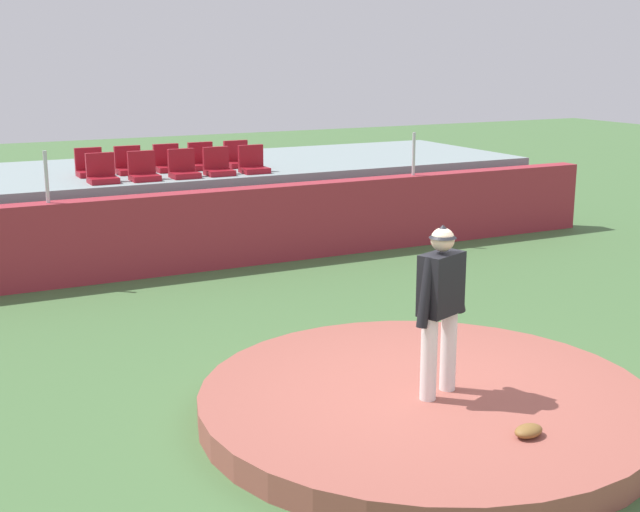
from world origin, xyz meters
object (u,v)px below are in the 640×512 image
at_px(stadium_chair_4, 253,164).
at_px(stadium_chair_6, 129,165).
at_px(stadium_chair_5, 90,167).
at_px(stadium_chair_8, 202,161).
at_px(baseball, 447,349).
at_px(stadium_chair_9, 238,159).
at_px(stadium_chair_0, 102,174).
at_px(pitcher, 441,298).
at_px(stadium_chair_7, 168,163).
at_px(fielding_glove, 529,431).
at_px(stadium_chair_3, 218,166).
at_px(stadium_chair_2, 183,169).
at_px(stadium_chair_1, 143,171).

distance_m(stadium_chair_4, stadium_chair_6, 2.27).
relative_size(stadium_chair_5, stadium_chair_8, 1.00).
relative_size(baseball, stadium_chair_9, 0.15).
relative_size(baseball, stadium_chair_0, 0.15).
relative_size(pitcher, stadium_chair_6, 3.49).
height_order(stadium_chair_7, stadium_chair_8, same).
relative_size(pitcher, baseball, 23.59).
relative_size(stadium_chair_0, stadium_chair_9, 1.00).
bearing_deg(stadium_chair_0, stadium_chair_6, -128.40).
distance_m(fielding_glove, stadium_chair_3, 9.27).
height_order(stadium_chair_2, stadium_chair_7, same).
height_order(pitcher, stadium_chair_5, pitcher).
height_order(stadium_chair_8, stadium_chair_9, same).
height_order(stadium_chair_2, stadium_chair_5, same).
bearing_deg(stadium_chair_9, stadium_chair_2, 33.28).
height_order(stadium_chair_1, stadium_chair_8, same).
bearing_deg(stadium_chair_8, stadium_chair_1, 33.62).
distance_m(stadium_chair_0, stadium_chair_2, 1.44).
relative_size(stadium_chair_0, stadium_chair_7, 1.00).
xyz_separation_m(stadium_chair_0, stadium_chair_9, (2.84, 0.89, 0.00)).
xyz_separation_m(pitcher, stadium_chair_7, (-0.03, 8.88, 0.33)).
relative_size(stadium_chair_3, stadium_chair_6, 1.00).
bearing_deg(stadium_chair_0, stadium_chair_2, 178.88).
distance_m(baseball, stadium_chair_1, 7.27).
relative_size(stadium_chair_0, stadium_chair_6, 1.00).
bearing_deg(stadium_chair_1, baseball, 102.47).
bearing_deg(stadium_chair_0, stadium_chair_7, -148.18).
bearing_deg(stadium_chair_2, stadium_chair_8, -126.22).
bearing_deg(stadium_chair_6, pitcher, 94.89).
height_order(stadium_chair_3, stadium_chair_9, same).
bearing_deg(fielding_glove, pitcher, 88.15).
relative_size(stadium_chair_1, stadium_chair_4, 1.00).
height_order(stadium_chair_3, stadium_chair_7, same).
height_order(pitcher, stadium_chair_8, pitcher).
bearing_deg(stadium_chair_1, stadium_chair_4, -179.13).
bearing_deg(stadium_chair_6, stadium_chair_9, -179.97).
bearing_deg(stadium_chair_8, stadium_chair_0, 23.03).
bearing_deg(stadium_chair_2, stadium_chair_0, -1.12).
height_order(stadium_chair_2, stadium_chair_6, same).
distance_m(baseball, stadium_chair_2, 7.16).
bearing_deg(stadium_chair_8, stadium_chair_6, 0.42).
distance_m(stadium_chair_4, stadium_chair_7, 1.62).
bearing_deg(stadium_chair_8, fielding_glove, 87.24).
height_order(stadium_chair_5, stadium_chair_6, same).
relative_size(stadium_chair_3, stadium_chair_5, 1.00).
distance_m(stadium_chair_2, stadium_chair_8, 1.15).
xyz_separation_m(pitcher, stadium_chair_3, (0.64, 7.98, 0.33)).
relative_size(stadium_chair_5, stadium_chair_6, 1.00).
xyz_separation_m(baseball, stadium_chair_4, (0.53, 7.02, 1.30)).
relative_size(fielding_glove, stadium_chair_5, 0.60).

